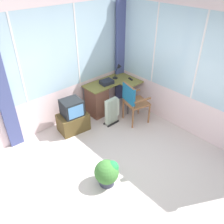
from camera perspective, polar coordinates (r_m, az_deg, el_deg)
name	(u,v)px	position (r m, az deg, el deg)	size (l,w,h in m)	color
ground	(123,175)	(4.42, 2.62, -14.99)	(4.91, 5.26, 0.06)	beige
north_window_panel	(52,69)	(5.08, -14.50, 10.20)	(3.91, 0.07, 2.73)	silver
east_window_panel	(196,74)	(4.96, 19.90, 8.70)	(0.07, 4.26, 2.73)	silver
curtain_north_left	(1,88)	(4.68, -25.35, 5.28)	(0.26, 0.07, 2.63)	#47508A
curtain_corner	(121,52)	(6.01, 2.09, 14.38)	(0.26, 0.07, 2.63)	#47508A
desk	(99,99)	(5.71, -3.26, 3.27)	(1.27, 0.83, 0.75)	olive
desk_lamp	(119,69)	(5.83, 1.68, 10.43)	(0.24, 0.20, 0.37)	black
tv_remote	(131,79)	(5.87, 4.55, 8.01)	(0.04, 0.15, 0.02)	black
paper_tray	(107,82)	(5.62, -1.31, 7.32)	(0.30, 0.23, 0.09)	#20232E
wooden_armchair	(132,99)	(5.27, 4.92, 3.27)	(0.59, 0.59, 0.99)	#945D3A
tv_on_stand	(73,117)	(5.23, -9.52, -1.24)	(0.69, 0.51, 0.77)	brown
space_heater	(112,111)	(5.39, 0.06, 0.28)	(0.39, 0.17, 0.65)	silver
potted_plant	(107,172)	(4.06, -1.15, -14.47)	(0.42, 0.42, 0.48)	#3B3D53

